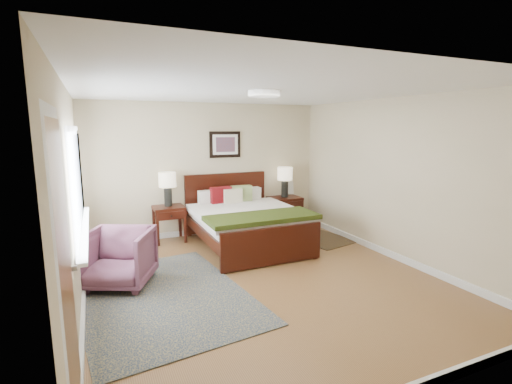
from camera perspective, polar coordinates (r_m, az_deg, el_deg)
floor at (r=5.19m, az=1.13°, el=-13.26°), size 5.00×5.00×0.00m
back_wall at (r=7.16m, az=-7.31°, el=3.46°), size 4.50×0.04×2.50m
front_wall at (r=2.84m, az=23.20°, el=-7.14°), size 4.50×0.04×2.50m
left_wall at (r=4.41m, az=-26.41°, el=-1.50°), size 0.04×5.00×2.50m
right_wall at (r=6.13m, az=20.62°, el=1.83°), size 0.04×5.00×2.50m
ceiling at (r=4.80m, az=1.23°, el=15.37°), size 4.50×5.00×0.02m
window at (r=5.08m, az=-25.60°, el=1.38°), size 0.11×2.72×1.32m
door at (r=2.76m, az=-27.16°, el=-11.80°), size 0.06×1.00×2.18m
ceil_fixture at (r=4.79m, az=1.23°, el=14.95°), size 0.44×0.44×0.08m
bed at (r=6.42m, az=-1.65°, el=-3.75°), size 1.76×2.13×1.14m
wall_art at (r=7.20m, az=-4.77°, el=7.29°), size 0.62×0.05×0.50m
nightstand_left at (r=6.85m, az=-13.24°, el=-3.21°), size 0.54×0.49×0.65m
nightstand_right at (r=7.67m, az=4.45°, el=-2.64°), size 0.64×0.48×0.63m
lamp_left at (r=6.78m, az=-13.45°, el=1.31°), size 0.30×0.30×0.61m
lamp_right at (r=7.56m, az=4.47°, el=2.33°), size 0.30×0.30×0.61m
armchair at (r=5.19m, az=-20.37°, el=-9.50°), size 1.07×1.08×0.75m
rug_persian at (r=4.85m, az=-14.16°, el=-15.25°), size 2.17×2.86×0.01m
rug_navy at (r=7.11m, az=9.48°, el=-6.89°), size 1.11×1.44×0.01m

